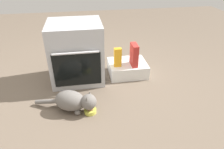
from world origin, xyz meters
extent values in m
plane|color=#6B5B4C|center=(0.00, 0.00, 0.00)|extent=(8.00, 8.00, 0.00)
cube|color=#B7BABF|center=(-0.04, 0.48, 0.37)|extent=(0.62, 0.54, 0.73)
cube|color=black|center=(-0.04, 0.21, 0.27)|extent=(0.53, 0.01, 0.40)
cylinder|color=silver|center=(-0.04, 0.18, 0.49)|extent=(0.50, 0.02, 0.02)
cube|color=white|center=(0.60, 0.49, 0.08)|extent=(0.49, 0.40, 0.17)
cylinder|color=#D1D14C|center=(0.06, -0.21, 0.02)|extent=(0.12, 0.12, 0.04)
sphere|color=brown|center=(0.06, -0.21, 0.04)|extent=(0.07, 0.07, 0.07)
ellipsoid|color=slate|center=(-0.14, -0.14, 0.12)|extent=(0.37, 0.31, 0.21)
sphere|color=slate|center=(0.05, -0.21, 0.14)|extent=(0.16, 0.16, 0.16)
cone|color=slate|center=(0.06, -0.17, 0.20)|extent=(0.06, 0.06, 0.07)
cone|color=slate|center=(0.03, -0.25, 0.20)|extent=(0.06, 0.06, 0.07)
cylinder|color=slate|center=(-0.38, -0.05, 0.07)|extent=(0.27, 0.14, 0.10)
sphere|color=slate|center=(-0.03, -0.12, 0.03)|extent=(0.06, 0.06, 0.06)
sphere|color=slate|center=(-0.07, -0.22, 0.03)|extent=(0.06, 0.06, 0.06)
cube|color=#B72D28|center=(0.66, 0.41, 0.31)|extent=(0.07, 0.18, 0.28)
cube|color=orange|center=(0.45, 0.42, 0.29)|extent=(0.09, 0.06, 0.24)
camera|label=1|loc=(0.03, -1.82, 1.41)|focal=32.74mm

